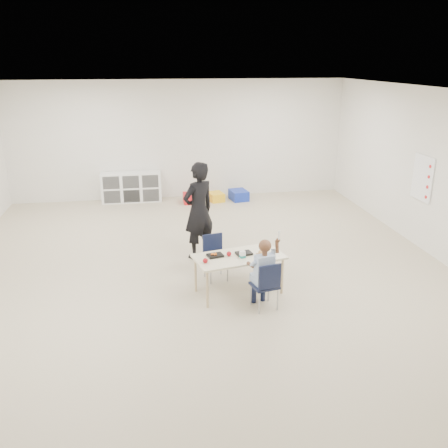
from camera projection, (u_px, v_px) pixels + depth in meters
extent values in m
plane|color=beige|center=(204.00, 273.00, 7.59)|extent=(9.00, 9.00, 0.00)
plane|color=white|center=(201.00, 92.00, 6.66)|extent=(9.00, 9.00, 0.00)
cube|color=white|center=(180.00, 140.00, 11.32)|extent=(8.00, 0.02, 2.80)
cube|color=white|center=(289.00, 372.00, 2.93)|extent=(8.00, 0.02, 2.80)
cube|color=white|center=(445.00, 178.00, 7.74)|extent=(0.02, 9.00, 2.80)
cube|color=beige|center=(239.00, 257.00, 6.76)|extent=(1.37, 0.89, 0.03)
cube|color=black|center=(244.00, 253.00, 6.80)|extent=(0.25, 0.20, 0.03)
cube|color=black|center=(215.00, 255.00, 6.73)|extent=(0.25, 0.20, 0.03)
cube|color=white|center=(242.00, 255.00, 6.66)|extent=(0.08, 0.08, 0.10)
ellipsoid|color=tan|center=(261.00, 252.00, 6.79)|extent=(0.09, 0.09, 0.07)
sphere|color=maroon|center=(229.00, 254.00, 6.73)|extent=(0.07, 0.07, 0.07)
sphere|color=maroon|center=(205.00, 261.00, 6.50)|extent=(0.07, 0.07, 0.07)
cube|color=white|center=(131.00, 187.00, 11.27)|extent=(1.40, 0.40, 0.70)
cube|color=white|center=(422.00, 178.00, 8.34)|extent=(0.02, 0.60, 0.80)
imported|color=black|center=(199.00, 211.00, 7.94)|extent=(0.72, 0.66, 1.66)
cube|color=red|center=(191.00, 198.00, 11.25)|extent=(0.35, 0.44, 0.22)
cube|color=yellow|center=(216.00, 197.00, 11.38)|extent=(0.40, 0.47, 0.20)
cube|color=#162EA6|center=(239.00, 195.00, 11.46)|extent=(0.46, 0.54, 0.24)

